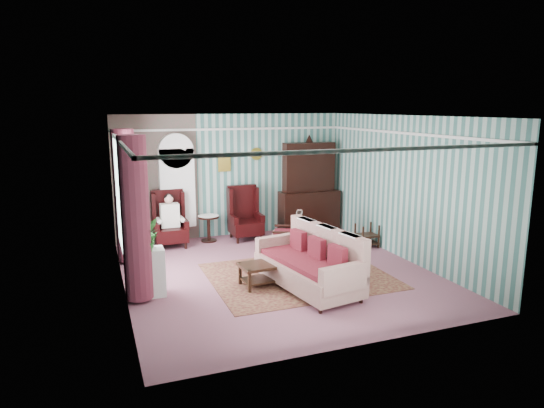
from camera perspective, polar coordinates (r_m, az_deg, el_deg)
name	(u,v)px	position (r m, az deg, el deg)	size (l,w,h in m)	color
floor	(277,273)	(9.19, 0.65, -8.10)	(6.00, 6.00, 0.00)	#8E5364
room_shell	(242,167)	(8.69, -3.55, 4.36)	(5.53, 6.02, 2.91)	#3D6F68
bookcase	(177,194)	(11.23, -11.07, 1.20)	(0.80, 0.28, 2.24)	white
dresser_hutch	(309,184)	(12.06, 4.42, 2.36)	(1.50, 0.56, 2.36)	black
wingback_left	(170,219)	(10.91, -11.93, -1.78)	(0.76, 0.80, 1.25)	black
wingback_right	(246,213)	(11.29, -3.12, -1.11)	(0.76, 0.80, 1.25)	black
seated_woman	(170,221)	(10.92, -11.92, -1.96)	(0.44, 0.40, 1.18)	white
round_side_table	(209,229)	(11.29, -7.46, -2.88)	(0.50, 0.50, 0.60)	black
nest_table	(367,235)	(10.94, 11.09, -3.63)	(0.45, 0.38, 0.54)	black
plant_stand	(147,273)	(8.25, -14.44, -7.84)	(0.55, 0.35, 0.80)	white
rug	(299,276)	(9.03, 3.14, -8.43)	(3.20, 2.60, 0.01)	#441D16
sofa	(308,257)	(8.28, 4.21, -6.29)	(2.13, 1.05, 1.11)	#BBB091
floral_armchair	(287,227)	(10.40, 1.76, -2.72)	(0.70, 0.84, 1.06)	beige
coffee_table	(267,274)	(8.54, -0.60, -8.23)	(0.95, 0.54, 0.40)	black
potted_plant_a	(147,240)	(7.94, -14.48, -4.15)	(0.34, 0.29, 0.38)	#164818
potted_plant_b	(150,233)	(8.18, -14.13, -3.30)	(0.27, 0.21, 0.48)	#1B591C
potted_plant_c	(143,237)	(8.17, -14.97, -3.81)	(0.20, 0.20, 0.36)	#20531A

